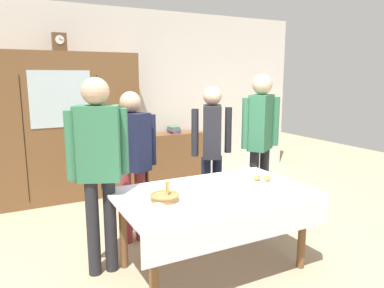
% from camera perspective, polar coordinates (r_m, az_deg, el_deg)
% --- Properties ---
extents(ground_plane, '(12.00, 12.00, 0.00)m').
position_cam_1_polar(ground_plane, '(3.63, 1.52, -17.37)').
color(ground_plane, tan).
rests_on(ground_plane, ground).
extents(back_wall, '(6.40, 0.10, 2.70)m').
position_cam_1_polar(back_wall, '(5.68, -11.52, 6.84)').
color(back_wall, silver).
rests_on(back_wall, ground).
extents(dining_table, '(1.69, 1.03, 0.72)m').
position_cam_1_polar(dining_table, '(3.19, 3.64, -9.14)').
color(dining_table, brown).
rests_on(dining_table, ground).
extents(wall_cabinet, '(2.12, 0.46, 2.02)m').
position_cam_1_polar(wall_cabinet, '(5.25, -19.97, 2.39)').
color(wall_cabinet, brown).
rests_on(wall_cabinet, ground).
extents(mantel_clock, '(0.18, 0.11, 0.24)m').
position_cam_1_polar(mantel_clock, '(5.23, -20.12, 14.79)').
color(mantel_clock, brown).
rests_on(mantel_clock, wall_cabinet).
extents(bookshelf_low, '(1.01, 0.35, 0.81)m').
position_cam_1_polar(bookshelf_low, '(5.87, -2.85, -2.17)').
color(bookshelf_low, brown).
rests_on(bookshelf_low, ground).
extents(book_stack, '(0.16, 0.22, 0.10)m').
position_cam_1_polar(book_stack, '(5.79, -2.89, 2.25)').
color(book_stack, '#664C7A').
rests_on(book_stack, bookshelf_low).
extents(tea_cup_near_left, '(0.13, 0.13, 0.06)m').
position_cam_1_polar(tea_cup_near_left, '(3.78, 8.63, -4.17)').
color(tea_cup_near_left, white).
rests_on(tea_cup_near_left, dining_table).
extents(tea_cup_far_left, '(0.13, 0.13, 0.06)m').
position_cam_1_polar(tea_cup_far_left, '(2.95, 5.86, -8.37)').
color(tea_cup_far_left, silver).
rests_on(tea_cup_far_left, dining_table).
extents(tea_cup_mid_left, '(0.13, 0.13, 0.06)m').
position_cam_1_polar(tea_cup_mid_left, '(2.71, -5.36, -10.16)').
color(tea_cup_mid_left, white).
rests_on(tea_cup_mid_left, dining_table).
extents(tea_cup_near_right, '(0.13, 0.13, 0.06)m').
position_cam_1_polar(tea_cup_near_right, '(3.24, 2.34, -6.57)').
color(tea_cup_near_right, silver).
rests_on(tea_cup_near_right, dining_table).
extents(tea_cup_back_edge, '(0.13, 0.13, 0.06)m').
position_cam_1_polar(tea_cup_back_edge, '(3.02, 0.64, -7.88)').
color(tea_cup_back_edge, white).
rests_on(tea_cup_back_edge, dining_table).
extents(bread_basket, '(0.24, 0.24, 0.16)m').
position_cam_1_polar(bread_basket, '(2.94, -4.32, -8.28)').
color(bread_basket, '#9E7542').
rests_on(bread_basket, dining_table).
extents(pastry_plate, '(0.28, 0.28, 0.05)m').
position_cam_1_polar(pastry_plate, '(3.54, 10.97, -5.50)').
color(pastry_plate, white).
rests_on(pastry_plate, dining_table).
extents(spoon_far_right, '(0.12, 0.02, 0.01)m').
position_cam_1_polar(spoon_far_right, '(3.13, 6.73, -7.73)').
color(spoon_far_right, silver).
rests_on(spoon_far_right, dining_table).
extents(spoon_back_edge, '(0.12, 0.02, 0.01)m').
position_cam_1_polar(spoon_back_edge, '(3.16, -4.64, -7.50)').
color(spoon_back_edge, silver).
rests_on(spoon_back_edge, dining_table).
extents(person_beside_shelf, '(0.52, 0.41, 1.56)m').
position_cam_1_polar(person_beside_shelf, '(3.70, -9.43, -1.41)').
color(person_beside_shelf, '#933338').
rests_on(person_beside_shelf, ground).
extents(person_behind_table_left, '(0.52, 0.37, 1.73)m').
position_cam_1_polar(person_behind_table_left, '(4.30, 10.72, 1.81)').
color(person_behind_table_left, '#232328').
rests_on(person_behind_table_left, ground).
extents(person_by_cabinet, '(0.52, 0.32, 1.70)m').
position_cam_1_polar(person_by_cabinet, '(3.13, -14.49, -2.03)').
color(person_by_cabinet, '#232328').
rests_on(person_by_cabinet, ground).
extents(person_behind_table_right, '(0.52, 0.41, 1.59)m').
position_cam_1_polar(person_behind_table_right, '(4.17, 3.14, 0.39)').
color(person_behind_table_right, '#191E38').
rests_on(person_behind_table_right, ground).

